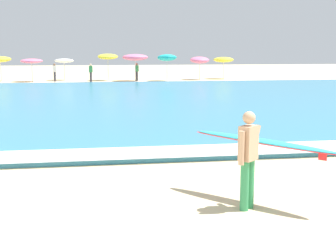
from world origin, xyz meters
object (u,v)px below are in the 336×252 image
Objects in this scene: beach_umbrella_7 at (200,60)px; beachgoer_near_row_left at (137,71)px; surfer_with_board at (256,149)px; beach_umbrella_4 at (108,57)px; beach_umbrella_2 at (32,61)px; beach_umbrella_6 at (167,58)px; beach_umbrella_8 at (223,60)px; beach_umbrella_1 at (0,59)px; beachgoer_near_row_mid at (91,72)px; beachgoer_near_row_right at (55,72)px; beach_umbrella_3 at (64,61)px; beach_umbrella_5 at (135,57)px.

beach_umbrella_7 reaches higher than beachgoer_near_row_left.
surfer_with_board is 1.49× the size of beachgoer_near_row_left.
surfer_with_board is 0.95× the size of beach_umbrella_4.
beach_umbrella_6 is at bearing -3.67° from beach_umbrella_2.
beach_umbrella_6 is at bearing -159.57° from beach_umbrella_8.
beach_umbrella_2 is at bearing 176.33° from beach_umbrella_6.
beach_umbrella_1 is 14.77m from beach_umbrella_6.
beachgoer_near_row_mid is 1.00× the size of beachgoer_near_row_right.
beachgoer_near_row_left and beachgoer_near_row_mid have the same top height.
beach_umbrella_3 is (2.66, 1.72, -0.03)m from beach_umbrella_2.
beach_umbrella_8 is at bearing 17.85° from beach_umbrella_7.
beach_umbrella_1 is 0.90× the size of beach_umbrella_4.
beachgoer_near_row_mid is 3.31m from beachgoer_near_row_right.
beach_umbrella_7 is (3.29, 1.35, -0.24)m from beach_umbrella_6.
beach_umbrella_3 is at bearing 98.38° from surfer_with_board.
surfer_with_board is 35.63m from beach_umbrella_2.
beach_umbrella_5 is 1.27m from beachgoer_near_row_left.
beachgoer_near_row_mid is at bearing 95.06° from surfer_with_board.
beach_umbrella_1 is at bearing -179.74° from beach_umbrella_8.
beach_umbrella_3 is at bearing 164.82° from beach_umbrella_6.
beach_umbrella_7 is (8.47, -0.02, -0.33)m from beach_umbrella_4.
beach_umbrella_1 is 11.94m from beach_umbrella_5.
beach_umbrella_7 reaches higher than surfer_with_board.
beachgoer_near_row_mid is at bearing -168.80° from beach_umbrella_8.
beachgoer_near_row_right is (-9.87, 0.74, -1.22)m from beach_umbrella_6.
beach_umbrella_2 is 11.81m from beach_umbrella_6.
beach_umbrella_2 reaches higher than surfer_with_board.
beachgoer_near_row_right is (-0.74, -1.73, -0.93)m from beach_umbrella_3.
surfer_with_board reaches higher than beachgoer_near_row_right.
beachgoer_near_row_right is at bearing -0.43° from beach_umbrella_2.
beach_umbrella_2 is at bearing -147.14° from beach_umbrella_3.
beachgoer_near_row_mid is (-2.98, 33.63, -0.19)m from surfer_with_board.
beach_umbrella_5 is at bearing -2.93° from beach_umbrella_2.
surfer_with_board is 36.82m from beach_umbrella_3.
surfer_with_board is at bearing -91.58° from beach_umbrella_5.
beach_umbrella_5 is (11.81, -1.77, 0.17)m from beach_umbrella_1.
surfer_with_board is 0.99× the size of beach_umbrella_5.
beach_umbrella_3 is 1.27× the size of beachgoer_near_row_left.
surfer_with_board is 35.22m from beachgoer_near_row_right.
beach_umbrella_5 reaches higher than beachgoer_near_row_mid.
beach_umbrella_3 is 1.27× the size of beachgoer_near_row_right.
beach_umbrella_5 is 4.16m from beachgoer_near_row_mid.
surfer_with_board is 37.63m from beach_umbrella_1.
beach_umbrella_3 is (-5.37, 36.42, 0.74)m from surfer_with_board.
beach_umbrella_3 is 6.83m from beachgoer_near_row_left.
beach_umbrella_7 is (6.10, 1.05, -0.28)m from beach_umbrella_5.
beach_umbrella_8 reaches higher than beachgoer_near_row_left.
beach_umbrella_3 is 1.27× the size of beachgoer_near_row_mid.
beach_umbrella_5 reaches higher than beach_umbrella_1.
beach_umbrella_2 reaches higher than beachgoer_near_row_left.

